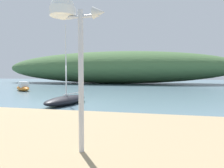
# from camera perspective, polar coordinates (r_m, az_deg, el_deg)

# --- Properties ---
(ground_plane) EXTENTS (120.00, 120.00, 0.00)m
(ground_plane) POSITION_cam_1_polar(r_m,az_deg,el_deg) (14.13, -13.50, -5.20)
(ground_plane) COLOR slate
(distant_hill) EXTENTS (48.35, 14.29, 6.57)m
(distant_hill) POSITION_cam_1_polar(r_m,az_deg,el_deg) (42.02, 0.70, 4.68)
(distant_hill) COLOR #476B3D
(distant_hill) RESTS_ON ground
(mast_structure) EXTENTS (1.28, 0.58, 3.53)m
(mast_structure) POSITION_cam_1_polar(r_m,az_deg,el_deg) (4.82, -12.32, 17.09)
(mast_structure) COLOR silver
(mast_structure) RESTS_ON beach_sand
(motorboat_centre_water) EXTENTS (3.47, 3.15, 1.08)m
(motorboat_centre_water) POSITION_cam_1_polar(r_m,az_deg,el_deg) (25.40, -23.88, -0.89)
(motorboat_centre_water) COLOR orange
(motorboat_centre_water) RESTS_ON ground
(sailboat_outer_mooring) EXTENTS (1.95, 4.16, 5.09)m
(sailboat_outer_mooring) POSITION_cam_1_polar(r_m,az_deg,el_deg) (13.29, -12.81, -4.36)
(sailboat_outer_mooring) COLOR black
(sailboat_outer_mooring) RESTS_ON ground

